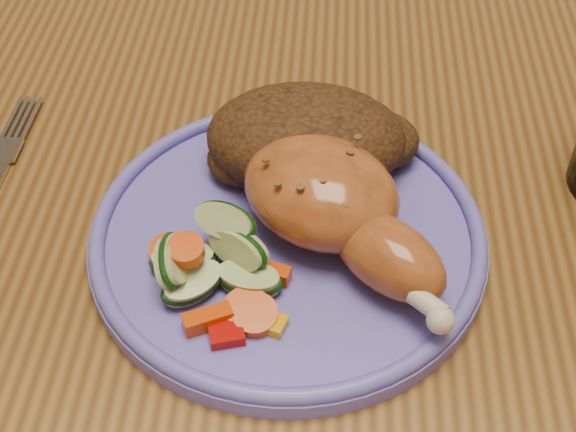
{
  "coord_description": "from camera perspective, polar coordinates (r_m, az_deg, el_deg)",
  "views": [
    {
      "loc": [
        -0.02,
        -0.41,
        1.13
      ],
      "look_at": [
        -0.04,
        -0.07,
        0.78
      ],
      "focal_mm": 50.0,
      "sensor_mm": 36.0,
      "label": 1
    }
  ],
  "objects": [
    {
      "name": "dining_table",
      "position": [
        0.62,
        4.03,
        -2.41
      ],
      "size": [
        0.9,
        1.4,
        0.75
      ],
      "color": "brown",
      "rests_on": "ground"
    },
    {
      "name": "chair_far",
      "position": [
        1.22,
        3.98,
        14.54
      ],
      "size": [
        0.42,
        0.42,
        0.91
      ],
      "color": "#4C2D16",
      "rests_on": "ground"
    },
    {
      "name": "plate",
      "position": [
        0.51,
        0.0,
        -1.65
      ],
      "size": [
        0.25,
        0.25,
        0.01
      ],
      "primitive_type": "cylinder",
      "color": "#5F56BA",
      "rests_on": "dining_table"
    },
    {
      "name": "plate_rim",
      "position": [
        0.5,
        0.0,
        -0.8
      ],
      "size": [
        0.25,
        0.25,
        0.01
      ],
      "primitive_type": "torus",
      "color": "#5F56BA",
      "rests_on": "plate"
    },
    {
      "name": "chicken_leg",
      "position": [
        0.48,
        3.47,
        0.72
      ],
      "size": [
        0.15,
        0.16,
        0.05
      ],
      "color": "#AF5B24",
      "rests_on": "plate"
    },
    {
      "name": "rice_pilaf",
      "position": [
        0.53,
        1.58,
        5.46
      ],
      "size": [
        0.14,
        0.1,
        0.06
      ],
      "color": "#432710",
      "rests_on": "plate"
    },
    {
      "name": "vegetable_pile",
      "position": [
        0.47,
        -5.31,
        -3.62
      ],
      "size": [
        0.09,
        0.1,
        0.05
      ],
      "color": "#A50A05",
      "rests_on": "plate"
    }
  ]
}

